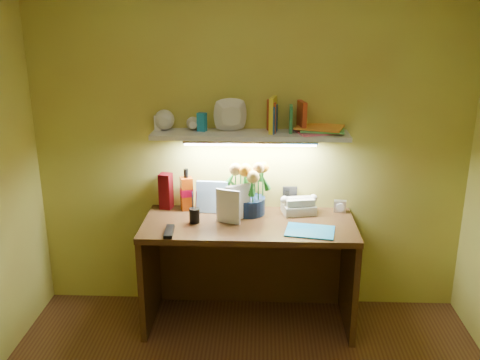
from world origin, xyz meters
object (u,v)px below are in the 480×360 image
Objects in this scene: flower_bouquet at (249,186)px; whisky_bottle at (186,189)px; desk at (249,273)px; telephone at (299,204)px; desk_clock at (340,206)px.

flower_bouquet reaches higher than whisky_bottle.
desk is 0.58m from telephone.
desk_clock reaches higher than desk.
flower_bouquet is 1.85× the size of telephone.
desk is at bearing -26.99° from whisky_bottle.
flower_bouquet is at bearing -7.79° from whisky_bottle.
desk is 0.72m from whisky_bottle.
desk_clock is (0.62, 0.22, 0.42)m from desk.
telephone is (0.34, 0.02, -0.13)m from flower_bouquet.
flower_bouquet is 1.34× the size of whisky_bottle.
whisky_bottle reaches higher than desk_clock.
desk_clock is at bearing -0.44° from whisky_bottle.
desk is 0.78m from desk_clock.
desk_clock is at bearing 19.10° from desk.
flower_bouquet is 0.37m from telephone.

